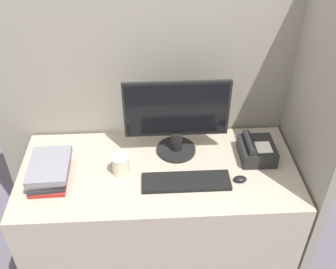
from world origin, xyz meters
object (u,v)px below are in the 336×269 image
object	(u,v)px
coffee_cup	(121,165)
book_stack	(49,171)
monitor	(177,119)
mouse	(240,179)
keyboard	(186,182)
desk_telephone	(256,150)

from	to	relation	value
coffee_cup	book_stack	bearing A→B (deg)	-177.06
monitor	mouse	bearing A→B (deg)	-40.03
keyboard	mouse	distance (m)	0.27
keyboard	coffee_cup	distance (m)	0.34
coffee_cup	book_stack	xyz separation A→B (m)	(-0.35, -0.02, -0.01)
mouse	coffee_cup	bearing A→B (deg)	171.01
mouse	coffee_cup	distance (m)	0.60
monitor	desk_telephone	bearing A→B (deg)	-10.25
coffee_cup	desk_telephone	bearing A→B (deg)	6.65
mouse	coffee_cup	xyz separation A→B (m)	(-0.59, 0.09, 0.04)
mouse	monitor	bearing A→B (deg)	139.97
monitor	desk_telephone	xyz separation A→B (m)	(0.42, -0.08, -0.16)
monitor	book_stack	xyz separation A→B (m)	(-0.64, -0.18, -0.16)
keyboard	mouse	world-z (taller)	mouse
mouse	desk_telephone	bearing A→B (deg)	56.06
keyboard	mouse	size ratio (longest dim) A/B	6.62
mouse	desk_telephone	xyz separation A→B (m)	(0.12, 0.18, 0.03)
keyboard	coffee_cup	xyz separation A→B (m)	(-0.32, 0.09, 0.04)
monitor	desk_telephone	world-z (taller)	monitor
mouse	book_stack	world-z (taller)	book_stack
mouse	coffee_cup	world-z (taller)	coffee_cup
mouse	desk_telephone	distance (m)	0.21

